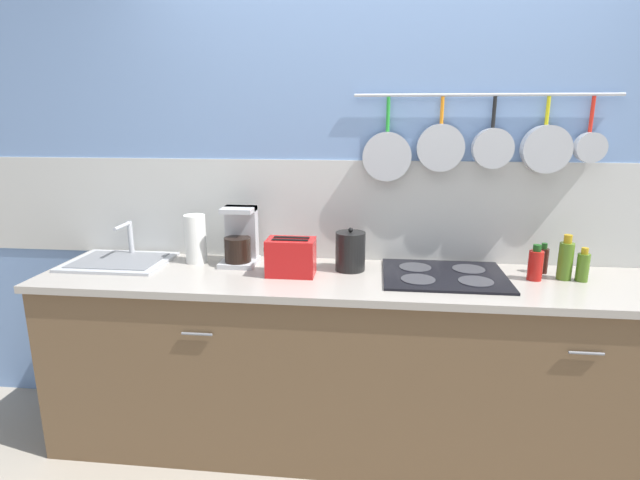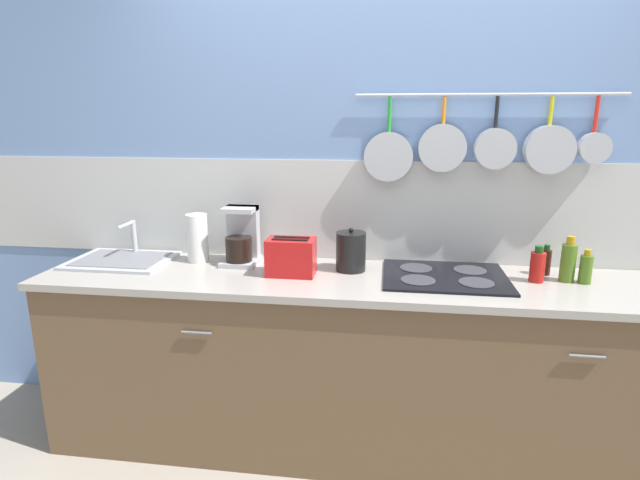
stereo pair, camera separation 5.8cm
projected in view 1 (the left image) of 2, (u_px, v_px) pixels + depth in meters
The scene contains 14 objects.
ground_plane at pixel (379, 446), 2.59m from camera, with size 12.00×12.00×0.00m, color #9E9384.
wall_back at pixel (386, 192), 2.61m from camera, with size 7.20×0.15×2.60m.
cabinet_base at pixel (381, 369), 2.48m from camera, with size 3.30×0.59×0.88m.
countertop at pixel (384, 282), 2.37m from camera, with size 3.34×0.61×0.03m.
sink_basin at pixel (119, 260), 2.61m from camera, with size 0.51×0.39×0.19m.
paper_towel_roll at pixel (196, 239), 2.60m from camera, with size 0.11×0.11×0.25m.
coffee_maker at pixel (240, 240), 2.58m from camera, with size 0.18×0.20×0.30m.
toaster at pixel (291, 257), 2.40m from camera, with size 0.25×0.15×0.18m.
kettle at pixel (350, 251), 2.47m from camera, with size 0.15×0.15×0.22m.
cooktop at pixel (444, 275), 2.39m from camera, with size 0.58×0.47×0.01m.
bottle_dish_soap at pixel (535, 264), 2.33m from camera, with size 0.07×0.07×0.17m.
bottle_hot_sauce at pixel (543, 260), 2.43m from camera, with size 0.05×0.05×0.15m.
bottle_olive_oil at pixel (565, 260), 2.33m from camera, with size 0.07×0.07×0.22m.
bottle_sesame_oil at pixel (583, 266), 2.31m from camera, with size 0.06×0.06×0.16m.
Camera 1 is at (-0.05, -2.27, 1.67)m, focal length 28.00 mm.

